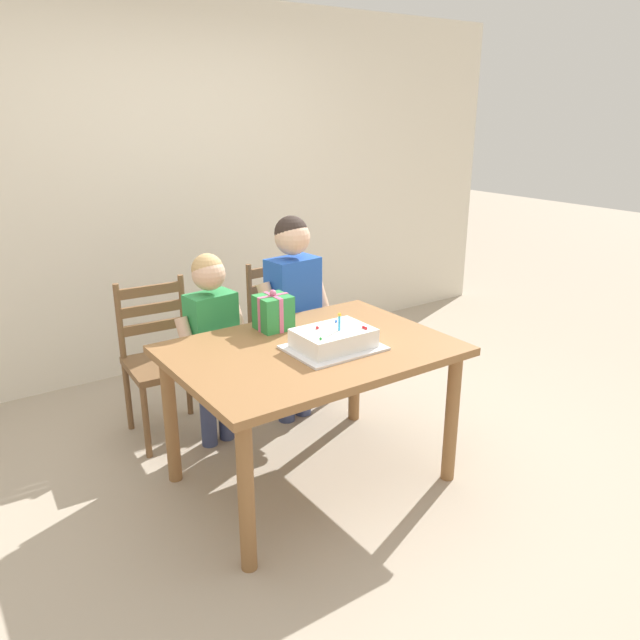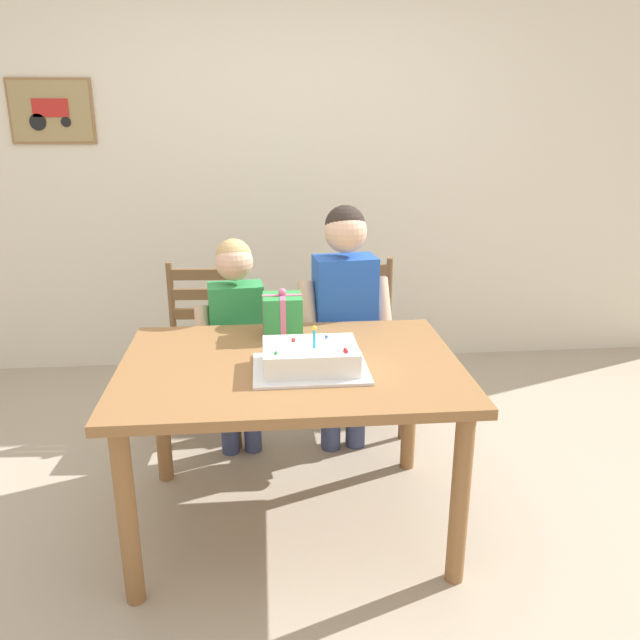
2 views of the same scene
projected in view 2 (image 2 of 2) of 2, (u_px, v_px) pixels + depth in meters
ground_plane at (293, 522)px, 2.76m from camera, size 20.00×20.00×0.00m
back_wall at (274, 174)px, 4.19m from camera, size 6.40×0.11×2.60m
dining_table at (291, 385)px, 2.55m from camera, size 1.35×0.97×0.75m
birthday_cake at (310, 358)px, 2.43m from camera, size 0.44×0.34×0.19m
gift_box_red_large at (283, 315)px, 2.80m from camera, size 0.18×0.17×0.22m
chair_left at (204, 350)px, 3.45m from camera, size 0.45×0.45×0.92m
chair_right at (360, 345)px, 3.52m from camera, size 0.44×0.44×0.92m
child_older at (345, 307)px, 3.14m from camera, size 0.48×0.28×1.28m
child_younger at (237, 328)px, 3.12m from camera, size 0.42×0.25×1.13m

